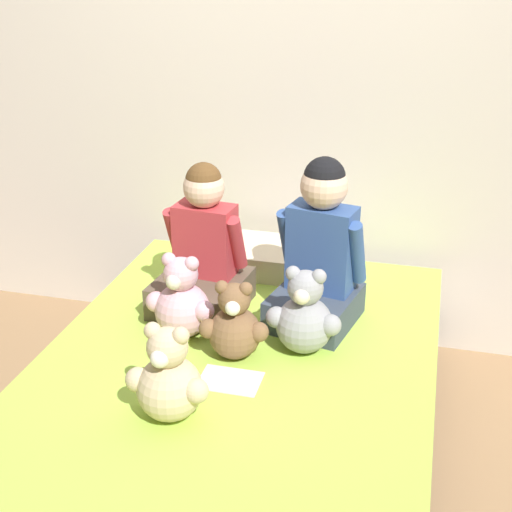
% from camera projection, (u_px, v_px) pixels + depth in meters
% --- Properties ---
extents(ground_plane, '(14.00, 14.00, 0.00)m').
position_uv_depth(ground_plane, '(239.00, 458.00, 2.76)').
color(ground_plane, '#93704C').
extents(wall_behind_bed, '(8.00, 0.06, 2.50)m').
position_uv_depth(wall_behind_bed, '(301.00, 83.00, 3.20)').
color(wall_behind_bed, beige).
rests_on(wall_behind_bed, ground_plane).
extents(bed, '(1.41, 1.90, 0.46)m').
position_uv_depth(bed, '(238.00, 409.00, 2.67)').
color(bed, '#2D2D33').
rests_on(bed, ground_plane).
extents(child_on_left, '(0.37, 0.39, 0.60)m').
position_uv_depth(child_on_left, '(203.00, 255.00, 2.84)').
color(child_on_left, brown).
rests_on(child_on_left, bed).
extents(child_on_right, '(0.37, 0.40, 0.66)m').
position_uv_depth(child_on_right, '(320.00, 254.00, 2.71)').
color(child_on_right, '#384251').
rests_on(child_on_right, bed).
extents(teddy_bear_held_by_left_child, '(0.28, 0.21, 0.33)m').
position_uv_depth(teddy_bear_held_by_left_child, '(182.00, 302.00, 2.65)').
color(teddy_bear_held_by_left_child, '#DBA3B2').
rests_on(teddy_bear_held_by_left_child, bed).
extents(teddy_bear_held_by_right_child, '(0.28, 0.21, 0.33)m').
position_uv_depth(teddy_bear_held_by_right_child, '(304.00, 317.00, 2.55)').
color(teddy_bear_held_by_right_child, '#939399').
rests_on(teddy_bear_held_by_right_child, bed).
extents(teddy_bear_between_children, '(0.25, 0.19, 0.30)m').
position_uv_depth(teddy_bear_between_children, '(234.00, 326.00, 2.52)').
color(teddy_bear_between_children, brown).
rests_on(teddy_bear_between_children, bed).
extents(teddy_bear_at_foot_of_bed, '(0.27, 0.21, 0.33)m').
position_uv_depth(teddy_bear_at_foot_of_bed, '(169.00, 380.00, 2.19)').
color(teddy_bear_at_foot_of_bed, '#D1B78E').
rests_on(teddy_bear_at_foot_of_bed, bed).
extents(pillow_at_headboard, '(0.58, 0.33, 0.11)m').
position_uv_depth(pillow_at_headboard, '(283.00, 259.00, 3.21)').
color(pillow_at_headboard, beige).
rests_on(pillow_at_headboard, bed).
extents(sign_card, '(0.21, 0.15, 0.00)m').
position_uv_depth(sign_card, '(230.00, 380.00, 2.43)').
color(sign_card, white).
rests_on(sign_card, bed).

